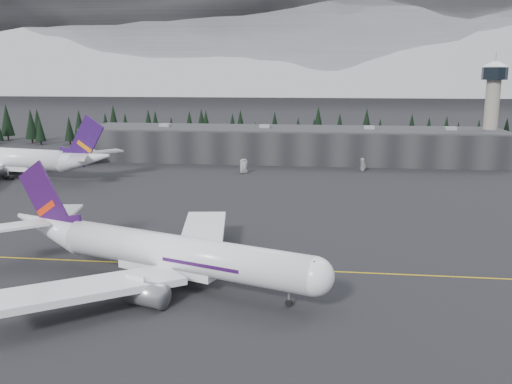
# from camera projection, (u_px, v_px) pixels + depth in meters

# --- Properties ---
(ground) EXTENTS (1400.00, 1400.00, 0.00)m
(ground) POSITION_uv_depth(u_px,v_px,m) (242.00, 264.00, 101.91)
(ground) COLOR black
(ground) RESTS_ON ground
(taxiline) EXTENTS (400.00, 0.40, 0.02)m
(taxiline) POSITION_uv_depth(u_px,v_px,m) (240.00, 268.00, 99.96)
(taxiline) COLOR gold
(taxiline) RESTS_ON ground
(terminal) EXTENTS (160.00, 30.00, 12.60)m
(terminal) POSITION_uv_depth(u_px,v_px,m) (290.00, 144.00, 221.97)
(terminal) COLOR black
(terminal) RESTS_ON ground
(control_tower) EXTENTS (10.00, 10.00, 37.70)m
(control_tower) POSITION_uv_depth(u_px,v_px,m) (492.00, 101.00, 212.05)
(control_tower) COLOR gray
(control_tower) RESTS_ON ground
(treeline) EXTENTS (360.00, 20.00, 15.00)m
(treeline) POSITION_uv_depth(u_px,v_px,m) (296.00, 132.00, 257.65)
(treeline) COLOR black
(treeline) RESTS_ON ground
(mountain_ridge) EXTENTS (4400.00, 900.00, 420.00)m
(mountain_ridge) POSITION_uv_depth(u_px,v_px,m) (322.00, 91.00, 1072.75)
(mountain_ridge) COLOR white
(mountain_ridge) RESTS_ON ground
(jet_main) EXTENTS (60.27, 54.09, 18.28)m
(jet_main) POSITION_uv_depth(u_px,v_px,m) (155.00, 250.00, 92.79)
(jet_main) COLOR white
(jet_main) RESTS_ON ground
(jet_parked) EXTENTS (70.91, 64.86, 21.04)m
(jet_parked) POSITION_uv_depth(u_px,v_px,m) (14.00, 159.00, 186.25)
(jet_parked) COLOR white
(jet_parked) RESTS_ON ground
(gse_vehicle_a) EXTENTS (4.26, 5.50, 1.39)m
(gse_vehicle_a) POSITION_uv_depth(u_px,v_px,m) (243.00, 171.00, 193.70)
(gse_vehicle_a) COLOR white
(gse_vehicle_a) RESTS_ON ground
(gse_vehicle_b) EXTENTS (5.00, 3.50, 1.58)m
(gse_vehicle_b) POSITION_uv_depth(u_px,v_px,m) (363.00, 169.00, 197.97)
(gse_vehicle_b) COLOR #BABBBC
(gse_vehicle_b) RESTS_ON ground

